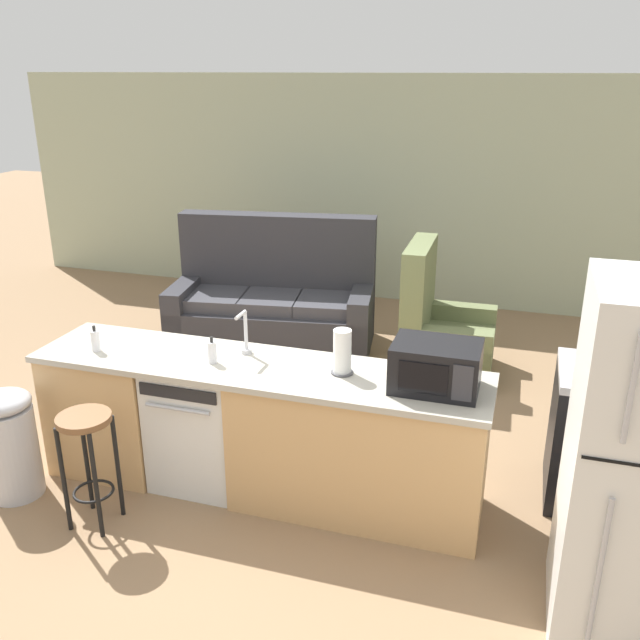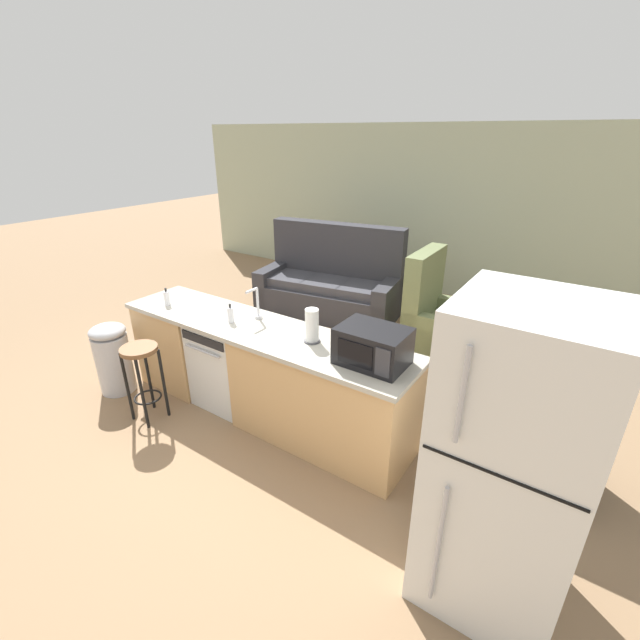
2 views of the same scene
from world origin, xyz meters
The scene contains 16 objects.
ground_plane centered at (0.00, 0.00, 0.00)m, with size 24.00×24.00×0.00m, color #896B4C.
wall_back centered at (0.30, 4.20, 1.30)m, with size 10.00×0.06×2.60m.
kitchen_counter centered at (0.24, 0.00, 0.42)m, with size 2.94×0.66×0.90m.
dishwasher centered at (-0.25, 0.00, 0.42)m, with size 0.58×0.61×0.84m.
stove_range centered at (2.35, 0.55, 0.45)m, with size 0.76×0.68×0.90m.
refrigerator centered at (2.35, -0.55, 0.90)m, with size 0.72×0.73×1.79m.
microwave centered at (1.27, 0.00, 1.04)m, with size 0.50×0.37×0.28m.
sink_faucet centered at (0.02, 0.14, 1.03)m, with size 0.07×0.18×0.30m.
paper_towel_roll centered at (0.70, 0.04, 1.04)m, with size 0.14×0.14×0.28m.
soap_bottle centered at (-0.12, -0.05, 0.97)m, with size 0.06×0.06×0.18m.
dish_soap_bottle centered at (-0.94, -0.11, 0.97)m, with size 0.06×0.06×0.18m.
kettle centered at (2.52, 0.68, 0.99)m, with size 0.21×0.17×0.19m.
bar_stool centered at (-0.67, -0.65, 0.54)m, with size 0.32×0.32×0.74m.
trash_bin centered at (-1.36, -0.54, 0.38)m, with size 0.35×0.35×0.74m.
couch centered at (-0.69, 2.50, 0.39)m, with size 2.11×1.20×1.27m.
armchair centered at (1.01, 2.23, 0.35)m, with size 0.82×0.86×1.20m.
Camera 2 is at (2.51, -2.50, 2.47)m, focal length 24.00 mm.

